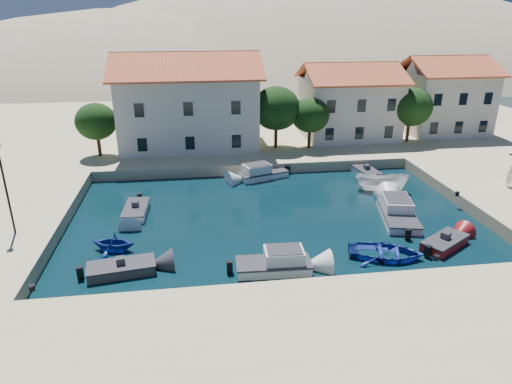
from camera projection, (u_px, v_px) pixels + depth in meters
ground at (304, 294)px, 25.10m from camera, size 400.00×400.00×0.00m
quay_south at (338, 364)px, 19.39m from camera, size 52.00×12.00×1.00m
quay_west at (4, 228)px, 31.67m from camera, size 8.00×20.00×1.00m
quay_north at (251, 126)px, 60.18m from camera, size 80.00×36.00×1.00m
hills at (274, 136)px, 150.23m from camera, size 254.00×176.00×99.00m
building_left at (188, 99)px, 47.94m from camera, size 14.70×9.45×9.70m
building_mid at (349, 100)px, 51.45m from camera, size 10.50×8.40×8.30m
building_right at (444, 94)px, 53.83m from camera, size 9.45×8.40×8.80m
trees at (291, 112)px, 47.36m from camera, size 37.30×5.30×6.45m
lamppost at (4, 179)px, 28.46m from camera, size 0.35×0.25×6.22m
bollards at (334, 240)px, 28.60m from camera, size 29.36×9.56×0.30m
motorboat_grey_sw at (122, 269)px, 27.00m from camera, size 4.14×2.30×1.25m
cabin_cruiser_south at (274, 264)px, 27.17m from camera, size 4.55×2.08×1.60m
rowboat_south at (385, 257)px, 28.87m from camera, size 5.45×4.61×0.96m
motorboat_red_se at (445, 243)px, 30.03m from camera, size 3.90×3.29×1.25m
cabin_cruiser_east at (398, 213)px, 34.00m from camera, size 3.53×6.07×1.60m
boat_east at (381, 191)px, 39.57m from camera, size 4.76×2.86×1.73m
motorboat_white_ne at (366, 172)px, 43.25m from camera, size 2.10×3.72×1.25m
rowboat_west at (114, 250)px, 29.73m from camera, size 3.28×3.02×1.46m
motorboat_white_west at (136, 210)px, 34.94m from camera, size 1.87×3.92×1.25m
cabin_cruiser_north at (263, 173)px, 42.51m from camera, size 4.95×3.32×1.60m
pedestrian at (509, 176)px, 37.39m from camera, size 0.80×0.65×1.88m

